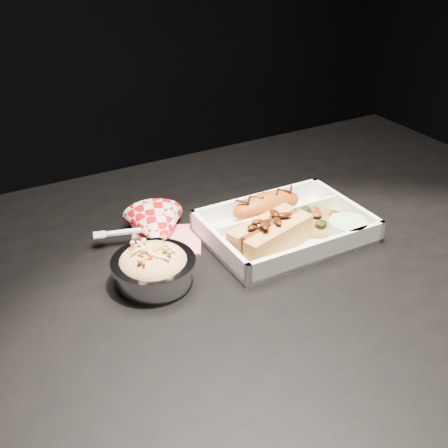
{
  "coord_description": "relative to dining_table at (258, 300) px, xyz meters",
  "views": [
    {
      "loc": [
        -0.4,
        -0.6,
        1.22
      ],
      "look_at": [
        -0.05,
        0.01,
        0.81
      ],
      "focal_mm": 45.0,
      "sensor_mm": 36.0,
      "label": 1
    }
  ],
  "objects": [
    {
      "name": "fried_rice_mound",
      "position": [
        0.13,
        0.01,
        0.11
      ],
      "size": [
        0.1,
        0.08,
        0.03
      ],
      "primitive_type": "ellipsoid",
      "rotation": [
        0.0,
        0.0,
        -0.01
      ],
      "color": "#A68130",
      "rests_on": "food_tray"
    },
    {
      "name": "cupcake_liner",
      "position": [
        0.14,
        -0.04,
        0.11
      ],
      "size": [
        0.06,
        0.06,
        0.03
      ],
      "primitive_type": "cylinder",
      "color": "beige",
      "rests_on": "food_tray"
    },
    {
      "name": "dining_table",
      "position": [
        0.0,
        0.0,
        0.0
      ],
      "size": [
        1.2,
        0.8,
        0.75
      ],
      "color": "black",
      "rests_on": "ground"
    },
    {
      "name": "napkin_fork",
      "position": [
        -0.12,
        0.11,
        0.11
      ],
      "size": [
        0.18,
        0.14,
        0.1
      ],
      "rotation": [
        0.0,
        0.0,
        -0.27
      ],
      "color": "red",
      "rests_on": "dining_table"
    },
    {
      "name": "fried_pastry",
      "position": [
        0.06,
        0.08,
        0.12
      ],
      "size": [
        0.13,
        0.05,
        0.04
      ],
      "primitive_type": "ellipsoid",
      "rotation": [
        0.0,
        0.0,
        -0.01
      ],
      "color": "#AD4D11",
      "rests_on": "food_tray"
    },
    {
      "name": "foil_coleslaw_cup",
      "position": [
        -0.17,
        0.01,
        0.12
      ],
      "size": [
        0.12,
        0.12,
        0.06
      ],
      "color": "silver",
      "rests_on": "dining_table"
    },
    {
      "name": "hotdog",
      "position": [
        0.02,
        -0.0,
        0.12
      ],
      "size": [
        0.14,
        0.09,
        0.06
      ],
      "rotation": [
        0.0,
        0.0,
        0.27
      ],
      "color": "gold",
      "rests_on": "food_tray"
    },
    {
      "name": "food_tray",
      "position": [
        0.06,
        0.02,
        0.1
      ],
      "size": [
        0.25,
        0.18,
        0.04
      ],
      "rotation": [
        0.0,
        0.0,
        -0.01
      ],
      "color": "white",
      "rests_on": "dining_table"
    }
  ]
}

